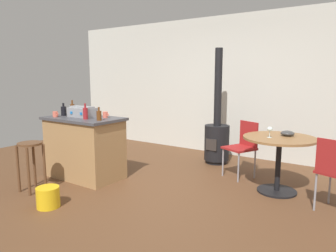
{
  "coord_description": "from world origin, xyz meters",
  "views": [
    {
      "loc": [
        2.35,
        -3.28,
        1.55
      ],
      "look_at": [
        -0.19,
        0.48,
        0.83
      ],
      "focal_mm": 33.48,
      "sensor_mm": 36.0,
      "label": 1
    }
  ],
  "objects_px": {
    "wood_stove": "(217,136)",
    "bottle_0": "(99,115)",
    "toolbox": "(82,112)",
    "cup_0": "(55,114)",
    "plastic_bucket": "(48,197)",
    "kitchen_island": "(85,147)",
    "serving_bowl": "(287,133)",
    "dining_table": "(279,150)",
    "bottle_2": "(85,113)",
    "bottle_3": "(64,111)",
    "wooden_stool": "(31,157)",
    "bottle_1": "(73,109)",
    "wine_glass": "(270,129)",
    "cup_1": "(105,115)",
    "folding_chair_far": "(243,145)"
  },
  "relations": [
    {
      "from": "wood_stove",
      "to": "bottle_2",
      "type": "distance_m",
      "value": 2.35
    },
    {
      "from": "bottle_1",
      "to": "cup_0",
      "type": "xyz_separation_m",
      "value": [
        0.0,
        -0.32,
        -0.05
      ]
    },
    {
      "from": "bottle_3",
      "to": "serving_bowl",
      "type": "relative_size",
      "value": 1.1
    },
    {
      "from": "kitchen_island",
      "to": "bottle_3",
      "type": "xyz_separation_m",
      "value": [
        -0.42,
        -0.03,
        0.54
      ]
    },
    {
      "from": "kitchen_island",
      "to": "cup_0",
      "type": "xyz_separation_m",
      "value": [
        -0.39,
        -0.21,
        0.51
      ]
    },
    {
      "from": "folding_chair_far",
      "to": "wine_glass",
      "type": "bearing_deg",
      "value": -41.65
    },
    {
      "from": "folding_chair_far",
      "to": "cup_0",
      "type": "bearing_deg",
      "value": -146.26
    },
    {
      "from": "kitchen_island",
      "to": "toolbox",
      "type": "height_order",
      "value": "toolbox"
    },
    {
      "from": "cup_0",
      "to": "plastic_bucket",
      "type": "xyz_separation_m",
      "value": [
        0.89,
        -0.82,
        -0.85
      ]
    },
    {
      "from": "kitchen_island",
      "to": "dining_table",
      "type": "xyz_separation_m",
      "value": [
        2.63,
        1.01,
        0.11
      ]
    },
    {
      "from": "bottle_2",
      "to": "bottle_0",
      "type": "bearing_deg",
      "value": 4.04
    },
    {
      "from": "toolbox",
      "to": "bottle_0",
      "type": "distance_m",
      "value": 0.51
    },
    {
      "from": "serving_bowl",
      "to": "wine_glass",
      "type": "bearing_deg",
      "value": -123.69
    },
    {
      "from": "bottle_3",
      "to": "wine_glass",
      "type": "relative_size",
      "value": 1.38
    },
    {
      "from": "bottle_0",
      "to": "serving_bowl",
      "type": "distance_m",
      "value": 2.59
    },
    {
      "from": "bottle_0",
      "to": "plastic_bucket",
      "type": "relative_size",
      "value": 0.7
    },
    {
      "from": "bottle_2",
      "to": "cup_1",
      "type": "relative_size",
      "value": 2.08
    },
    {
      "from": "wooden_stool",
      "to": "cup_0",
      "type": "relative_size",
      "value": 5.95
    },
    {
      "from": "wood_stove",
      "to": "cup_1",
      "type": "xyz_separation_m",
      "value": [
        -1.02,
        -1.72,
        0.48
      ]
    },
    {
      "from": "wooden_stool",
      "to": "plastic_bucket",
      "type": "relative_size",
      "value": 2.5
    },
    {
      "from": "bottle_3",
      "to": "bottle_1",
      "type": "bearing_deg",
      "value": 76.84
    },
    {
      "from": "wood_stove",
      "to": "cup_0",
      "type": "distance_m",
      "value": 2.73
    },
    {
      "from": "bottle_0",
      "to": "cup_1",
      "type": "height_order",
      "value": "bottle_0"
    },
    {
      "from": "wood_stove",
      "to": "bottle_2",
      "type": "xyz_separation_m",
      "value": [
        -1.14,
        -1.99,
        0.52
      ]
    },
    {
      "from": "folding_chair_far",
      "to": "bottle_0",
      "type": "bearing_deg",
      "value": -136.16
    },
    {
      "from": "wood_stove",
      "to": "cup_1",
      "type": "bearing_deg",
      "value": -120.57
    },
    {
      "from": "wooden_stool",
      "to": "dining_table",
      "type": "xyz_separation_m",
      "value": [
        2.77,
        1.83,
        0.09
      ]
    },
    {
      "from": "dining_table",
      "to": "bottle_1",
      "type": "height_order",
      "value": "bottle_1"
    },
    {
      "from": "bottle_0",
      "to": "serving_bowl",
      "type": "height_order",
      "value": "bottle_0"
    },
    {
      "from": "wood_stove",
      "to": "toolbox",
      "type": "xyz_separation_m",
      "value": [
        -1.37,
        -1.85,
        0.51
      ]
    },
    {
      "from": "dining_table",
      "to": "kitchen_island",
      "type": "bearing_deg",
      "value": -158.98
    },
    {
      "from": "wood_stove",
      "to": "bottle_0",
      "type": "height_order",
      "value": "wood_stove"
    },
    {
      "from": "bottle_3",
      "to": "wine_glass",
      "type": "xyz_separation_m",
      "value": [
        2.95,
        0.94,
        -0.15
      ]
    },
    {
      "from": "wood_stove",
      "to": "bottle_0",
      "type": "relative_size",
      "value": 10.78
    },
    {
      "from": "dining_table",
      "to": "plastic_bucket",
      "type": "xyz_separation_m",
      "value": [
        -2.13,
        -2.04,
        -0.45
      ]
    },
    {
      "from": "bottle_1",
      "to": "serving_bowl",
      "type": "distance_m",
      "value": 3.26
    },
    {
      "from": "bottle_3",
      "to": "wine_glass",
      "type": "distance_m",
      "value": 3.1
    },
    {
      "from": "serving_bowl",
      "to": "bottle_3",
      "type": "bearing_deg",
      "value": -159.15
    },
    {
      "from": "plastic_bucket",
      "to": "kitchen_island",
      "type": "bearing_deg",
      "value": 116.31
    },
    {
      "from": "dining_table",
      "to": "toolbox",
      "type": "relative_size",
      "value": 2.17
    },
    {
      "from": "bottle_3",
      "to": "wood_stove",
      "type": "bearing_deg",
      "value": 47.37
    },
    {
      "from": "kitchen_island",
      "to": "wine_glass",
      "type": "bearing_deg",
      "value": 19.73
    },
    {
      "from": "bottle_1",
      "to": "kitchen_island",
      "type": "bearing_deg",
      "value": -16.66
    },
    {
      "from": "folding_chair_far",
      "to": "bottle_0",
      "type": "height_order",
      "value": "bottle_0"
    },
    {
      "from": "kitchen_island",
      "to": "serving_bowl",
      "type": "xyz_separation_m",
      "value": [
        2.7,
        1.16,
        0.32
      ]
    },
    {
      "from": "serving_bowl",
      "to": "wood_stove",
      "type": "bearing_deg",
      "value": 152.54
    },
    {
      "from": "wood_stove",
      "to": "bottle_1",
      "type": "height_order",
      "value": "wood_stove"
    },
    {
      "from": "dining_table",
      "to": "bottle_3",
      "type": "height_order",
      "value": "bottle_3"
    },
    {
      "from": "dining_table",
      "to": "cup_1",
      "type": "height_order",
      "value": "cup_1"
    },
    {
      "from": "kitchen_island",
      "to": "wooden_stool",
      "type": "bearing_deg",
      "value": -99.3
    }
  ]
}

